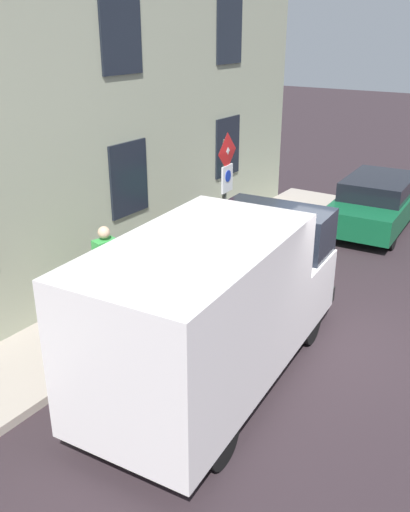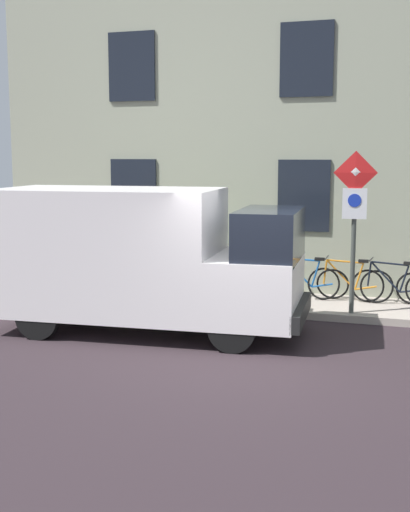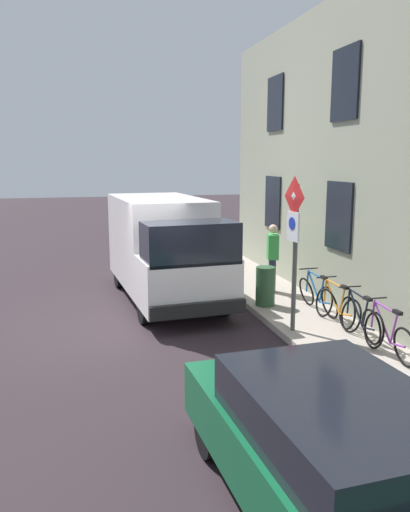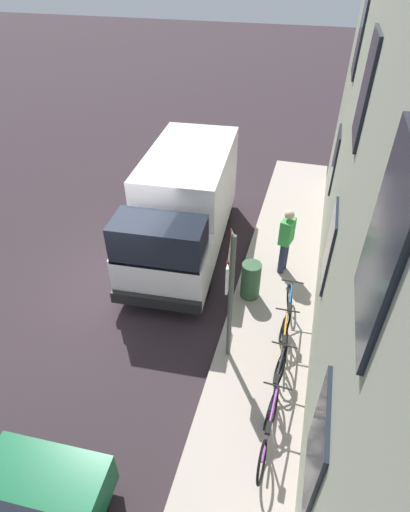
# 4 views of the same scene
# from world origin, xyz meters

# --- Properties ---
(ground_plane) EXTENTS (80.00, 80.00, 0.00)m
(ground_plane) POSITION_xyz_m (0.00, 0.00, 0.00)
(ground_plane) COLOR #2E2428
(sidewalk_slab) EXTENTS (1.82, 16.12, 0.14)m
(sidewalk_slab) POSITION_xyz_m (3.59, 0.00, 0.07)
(sidewalk_slab) COLOR #AC9F93
(sidewalk_slab) RESTS_ON ground_plane
(building_facade) EXTENTS (0.75, 14.12, 6.95)m
(building_facade) POSITION_xyz_m (4.85, 0.00, 3.47)
(building_facade) COLOR #989D85
(building_facade) RESTS_ON ground_plane
(sign_post_stacked) EXTENTS (0.16, 0.56, 2.88)m
(sign_post_stacked) POSITION_xyz_m (2.89, -1.21, 2.08)
(sign_post_stacked) COLOR #474C47
(sign_post_stacked) RESTS_ON sidewalk_slab
(delivery_van) EXTENTS (2.39, 5.46, 2.50)m
(delivery_van) POSITION_xyz_m (0.97, 2.18, 1.33)
(delivery_van) COLOR white
(delivery_van) RESTS_ON ground_plane
(parked_hatchback) EXTENTS (1.96, 4.09, 1.38)m
(parked_hatchback) POSITION_xyz_m (1.14, -6.13, 0.73)
(parked_hatchback) COLOR #115B34
(parked_hatchback) RESTS_ON ground_plane
(bicycle_purple) EXTENTS (0.46, 1.71, 0.89)m
(bicycle_purple) POSITION_xyz_m (3.96, -2.80, 0.51)
(bicycle_purple) COLOR black
(bicycle_purple) RESTS_ON sidewalk_slab
(bicycle_black) EXTENTS (0.46, 1.71, 0.89)m
(bicycle_black) POSITION_xyz_m (3.96, -1.93, 0.51)
(bicycle_black) COLOR black
(bicycle_black) RESTS_ON sidewalk_slab
(bicycle_orange) EXTENTS (0.46, 1.71, 0.89)m
(bicycle_orange) POSITION_xyz_m (3.96, -1.06, 0.51)
(bicycle_orange) COLOR black
(bicycle_orange) RESTS_ON sidewalk_slab
(bicycle_blue) EXTENTS (0.46, 1.71, 0.89)m
(bicycle_blue) POSITION_xyz_m (3.96, -0.19, 0.51)
(bicycle_blue) COLOR black
(bicycle_blue) RESTS_ON sidewalk_slab
(pedestrian) EXTENTS (0.35, 0.45, 1.72)m
(pedestrian) POSITION_xyz_m (3.64, 1.69, 1.07)
(pedestrian) COLOR #262B47
(pedestrian) RESTS_ON sidewalk_slab
(litter_bin) EXTENTS (0.44, 0.44, 0.90)m
(litter_bin) POSITION_xyz_m (3.03, 0.58, 0.59)
(litter_bin) COLOR #2D5133
(litter_bin) RESTS_ON sidewalk_slab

